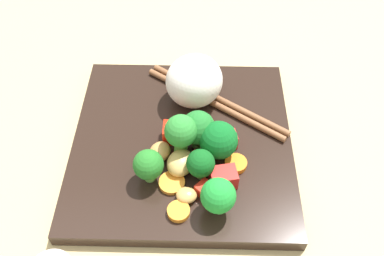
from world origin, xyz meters
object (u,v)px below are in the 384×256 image
Objects in this scene: rice_mound at (194,81)px; carrot_slice_1 at (177,211)px; square_plate at (182,143)px; broccoli_floret_3 at (218,196)px; chopstick_pair at (215,101)px.

rice_mound is 18.54cm from carrot_slice_1.
broccoli_floret_3 is at bearing -67.06° from square_plate.
rice_mound is at bearing 99.65° from broccoli_floret_3.
chopstick_pair is (0.02, 17.05, -2.68)cm from broccoli_floret_3.
broccoli_floret_3 is (3.01, -17.73, -0.47)cm from rice_mound.
rice_mound is 3.04× the size of carrot_slice_1.
carrot_slice_1 reaches higher than square_plate.
chopstick_pair reaches higher than carrot_slice_1.
square_plate is 8.68cm from rice_mound.
square_plate is at bearing 89.92° from chopstick_pair.
rice_mound reaches higher than broccoli_floret_3.
chopstick_pair is (3.04, -0.68, -3.15)cm from rice_mound.
broccoli_floret_3 is 2.06× the size of carrot_slice_1.
square_plate is 11.02cm from carrot_slice_1.
broccoli_floret_3 reaches higher than chopstick_pair.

